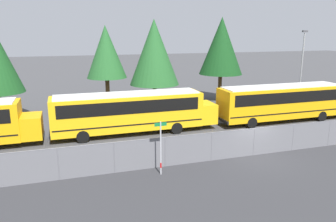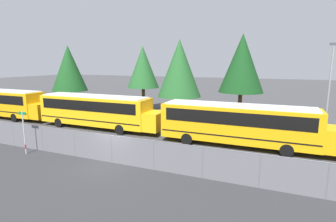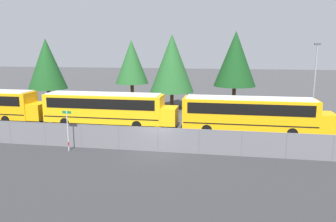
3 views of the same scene
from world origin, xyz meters
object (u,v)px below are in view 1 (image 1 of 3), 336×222
Objects in this scene: tree_0 at (154,52)px; tree_1 at (221,46)px; street_sign at (161,147)px; tree_3 at (106,52)px; light_pole at (302,64)px; school_bus_2 at (284,100)px; school_bus_1 at (132,110)px.

tree_0 is 7.73m from tree_1.
tree_3 is at bearing 91.40° from street_sign.
light_pole is 0.87× the size of tree_0.
school_bus_2 is at bearing -37.80° from tree_3.
tree_1 is (-7.92, 4.02, 1.91)m from light_pole.
tree_0 reaches higher than tree_3.
school_bus_1 is at bearing -164.80° from light_pole.
tree_0 is 5.22m from tree_3.
tree_3 is (-20.79, 5.09, 1.41)m from light_pole.
tree_1 reaches higher than school_bus_1.
tree_0 is (4.73, 10.46, 3.79)m from school_bus_1.
street_sign is at bearing -146.24° from light_pole.
tree_3 is (-14.24, 11.04, 3.90)m from school_bus_2.
tree_0 is 0.97× the size of tree_1.
street_sign is 0.33× the size of tree_0.
street_sign is at bearing -104.41° from tree_0.
light_pole is 0.94× the size of tree_3.
street_sign is 24.61m from light_pole.
school_bus_2 is at bearing -1.84° from school_bus_1.
tree_0 reaches higher than street_sign.
street_sign is (-13.78, -7.64, -0.28)m from school_bus_2.
tree_1 is (12.38, 9.54, 4.40)m from school_bus_1.
school_bus_1 is 16.24m from tree_1.
tree_3 is at bearing 175.27° from tree_1.
light_pole reaches higher than street_sign.
light_pole is 0.84× the size of tree_1.
street_sign is at bearing -125.18° from tree_1.
school_bus_2 is (13.75, -0.44, 0.00)m from school_bus_1.
light_pole is (20.30, 5.51, 2.49)m from school_bus_1.
school_bus_1 is 21.18m from light_pole.
tree_1 is at bearing 37.61° from school_bus_1.
light_pole is 9.08m from tree_1.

